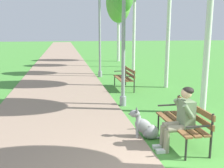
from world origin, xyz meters
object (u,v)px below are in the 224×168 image
object	(u,v)px
person_seated_on_near_bench	(181,116)
dog_grey	(145,127)
lamp_post_mid	(100,35)
lamp_post_near	(123,41)
park_bench_mid	(125,76)
park_bench_near	(185,120)
birch_tree_sixth	(119,3)

from	to	relation	value
person_seated_on_near_bench	dog_grey	world-z (taller)	person_seated_on_near_bench
dog_grey	lamp_post_mid	world-z (taller)	lamp_post_mid
dog_grey	lamp_post_mid	distance (m)	8.11
dog_grey	lamp_post_near	xyz separation A→B (m)	(0.10, 2.57, 1.74)
person_seated_on_near_bench	park_bench_mid	bearing A→B (deg)	87.68
park_bench_near	birch_tree_sixth	bearing A→B (deg)	83.13
dog_grey	lamp_post_near	distance (m)	3.11
lamp_post_near	birch_tree_sixth	distance (m)	12.56
park_bench_near	park_bench_mid	bearing A→B (deg)	89.84
park_bench_near	lamp_post_near	size ratio (longest dim) A/B	0.39
park_bench_near	lamp_post_near	bearing A→B (deg)	101.76
lamp_post_mid	lamp_post_near	bearing A→B (deg)	-90.35
lamp_post_mid	birch_tree_sixth	distance (m)	7.53
dog_grey	lamp_post_near	bearing A→B (deg)	87.81
park_bench_mid	birch_tree_sixth	size ratio (longest dim) A/B	0.25
lamp_post_near	park_bench_near	bearing A→B (deg)	-78.24
park_bench_mid	birch_tree_sixth	distance (m)	10.67
person_seated_on_near_bench	dog_grey	xyz separation A→B (m)	(-0.50, 0.61, -0.42)
park_bench_mid	dog_grey	world-z (taller)	park_bench_mid
park_bench_near	park_bench_mid	world-z (taller)	same
birch_tree_sixth	park_bench_mid	bearing A→B (deg)	-100.41
dog_grey	birch_tree_sixth	size ratio (longest dim) A/B	0.14
person_seated_on_near_bench	dog_grey	size ratio (longest dim) A/B	1.52
park_bench_mid	person_seated_on_near_bench	distance (m)	5.49
park_bench_near	dog_grey	world-z (taller)	park_bench_near
lamp_post_near	lamp_post_mid	distance (m)	5.32
lamp_post_near	park_bench_mid	bearing A→B (deg)	74.80
birch_tree_sixth	lamp_post_near	bearing A→B (deg)	-101.34
person_seated_on_near_bench	birch_tree_sixth	size ratio (longest dim) A/B	0.21
birch_tree_sixth	park_bench_near	bearing A→B (deg)	-96.87
dog_grey	lamp_post_mid	bearing A→B (deg)	89.06
lamp_post_near	lamp_post_mid	world-z (taller)	lamp_post_mid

